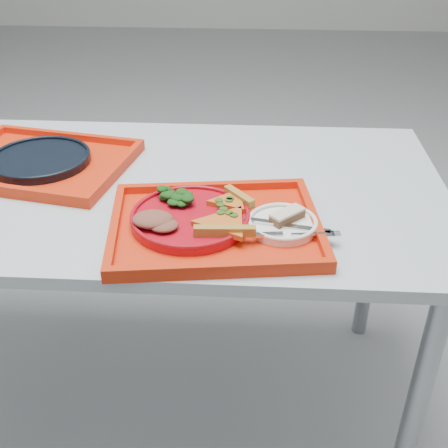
{
  "coord_description": "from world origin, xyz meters",
  "views": [
    {
      "loc": [
        0.32,
        -1.24,
        1.41
      ],
      "look_at": [
        0.26,
        -0.23,
        0.78
      ],
      "focal_mm": 45.0,
      "sensor_mm": 36.0,
      "label": 1
    }
  ],
  "objects_px": {
    "dinner_plate": "(190,219)",
    "dessert_bar": "(287,216)",
    "navy_plate": "(40,160)",
    "tray_main": "(215,228)",
    "tray_far": "(41,165)"
  },
  "relations": [
    {
      "from": "navy_plate",
      "to": "dessert_bar",
      "type": "height_order",
      "value": "dessert_bar"
    },
    {
      "from": "tray_far",
      "to": "navy_plate",
      "type": "distance_m",
      "value": 0.01
    },
    {
      "from": "dinner_plate",
      "to": "navy_plate",
      "type": "relative_size",
      "value": 1.0
    },
    {
      "from": "tray_main",
      "to": "dessert_bar",
      "type": "xyz_separation_m",
      "value": [
        0.15,
        0.01,
        0.03
      ]
    },
    {
      "from": "tray_far",
      "to": "dinner_plate",
      "type": "bearing_deg",
      "value": -21.75
    },
    {
      "from": "navy_plate",
      "to": "dessert_bar",
      "type": "relative_size",
      "value": 3.24
    },
    {
      "from": "dessert_bar",
      "to": "tray_far",
      "type": "bearing_deg",
      "value": 113.81
    },
    {
      "from": "dinner_plate",
      "to": "dessert_bar",
      "type": "height_order",
      "value": "dessert_bar"
    },
    {
      "from": "tray_main",
      "to": "tray_far",
      "type": "xyz_separation_m",
      "value": [
        -0.48,
        0.28,
        0.0
      ]
    },
    {
      "from": "tray_main",
      "to": "navy_plate",
      "type": "xyz_separation_m",
      "value": [
        -0.48,
        0.28,
        0.01
      ]
    },
    {
      "from": "tray_main",
      "to": "navy_plate",
      "type": "distance_m",
      "value": 0.56
    },
    {
      "from": "tray_main",
      "to": "dinner_plate",
      "type": "xyz_separation_m",
      "value": [
        -0.05,
        0.01,
        0.02
      ]
    },
    {
      "from": "navy_plate",
      "to": "dinner_plate",
      "type": "bearing_deg",
      "value": -32.64
    },
    {
      "from": "navy_plate",
      "to": "dessert_bar",
      "type": "distance_m",
      "value": 0.7
    },
    {
      "from": "tray_main",
      "to": "dinner_plate",
      "type": "distance_m",
      "value": 0.06
    }
  ]
}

